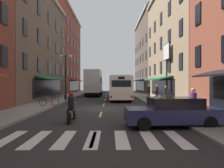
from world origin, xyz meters
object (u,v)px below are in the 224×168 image
sedan_mid (172,112)px  street_lamp_twin (66,75)px  box_truck (94,83)px  pedestrian_far (157,93)px  motorcycle_rider (71,109)px  pedestrian_rear (193,104)px  transit_bus (120,87)px  pedestrian_near (166,94)px  sedan_near (96,90)px  billboard_sign (167,58)px  pedestrian_mid (149,92)px  bicycle_near (49,102)px

sedan_mid → street_lamp_twin: (-8.47, 15.28, 2.40)m
box_truck → pedestrian_far: 14.58m
motorcycle_rider → pedestrian_rear: size_ratio=1.16×
sedan_mid → motorcycle_rider: size_ratio=2.23×
transit_bus → street_lamp_twin: bearing=-157.6°
box_truck → pedestrian_near: (8.24, -13.75, -1.08)m
transit_bus → sedan_mid: 18.14m
sedan_near → pedestrian_rear: pedestrian_rear is taller
motorcycle_rider → street_lamp_twin: size_ratio=0.38×
billboard_sign → pedestrian_mid: billboard_sign is taller
pedestrian_mid → pedestrian_rear: pedestrian_mid is taller
box_truck → bicycle_near: (-2.78, -16.08, -1.64)m
sedan_mid → street_lamp_twin: size_ratio=0.85×
bicycle_near → pedestrian_rear: size_ratio=0.96×
pedestrian_mid → pedestrian_far: size_ratio=0.98×
transit_bus → pedestrian_mid: (3.23, -3.52, -0.54)m
bicycle_near → billboard_sign: bearing=23.2°
box_truck → billboard_sign: bearing=-50.5°
sedan_mid → street_lamp_twin: bearing=119.0°
pedestrian_rear → bicycle_near: bearing=-17.5°
pedestrian_near → box_truck: bearing=-32.8°
billboard_sign → sedan_mid: bearing=-103.7°
pedestrian_rear → sedan_mid: bearing=46.9°
motorcycle_rider → pedestrian_rear: 6.63m
pedestrian_mid → sedan_mid: bearing=-13.3°
sedan_near → motorcycle_rider: (0.76, -31.95, 0.01)m
pedestrian_rear → pedestrian_near: bearing=-75.5°
motorcycle_rider → billboard_sign: bearing=54.9°
billboard_sign → motorcycle_rider: (-8.58, -12.20, -4.24)m
motorcycle_rider → bicycle_near: (-3.27, 7.11, -0.21)m
pedestrian_mid → pedestrian_rear: bearing=-8.1°
transit_bus → pedestrian_near: transit_bus is taller
transit_bus → sedan_near: size_ratio=2.78×
transit_bus → sedan_mid: transit_bus is taller
billboard_sign → street_lamp_twin: 12.03m
pedestrian_near → pedestrian_mid: pedestrian_mid is taller
sedan_mid → street_lamp_twin: 17.63m
billboard_sign → sedan_near: (-9.34, 19.75, -4.25)m
pedestrian_near → pedestrian_far: pedestrian_far is taller
motorcycle_rider → bicycle_near: motorcycle_rider is taller
sedan_mid → pedestrian_near: 11.12m
pedestrian_mid → pedestrian_far: (0.48, -2.26, 0.02)m
sedan_near → motorcycle_rider: bearing=-88.6°
pedestrian_far → pedestrian_rear: pedestrian_far is taller
billboard_sign → pedestrian_far: billboard_sign is taller
sedan_near → pedestrian_mid: size_ratio=2.43×
sedan_near → pedestrian_rear: size_ratio=2.46×
bicycle_near → pedestrian_far: pedestrian_far is taller
billboard_sign → motorcycle_rider: 15.50m
motorcycle_rider → pedestrian_near: (7.75, 9.45, 0.36)m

